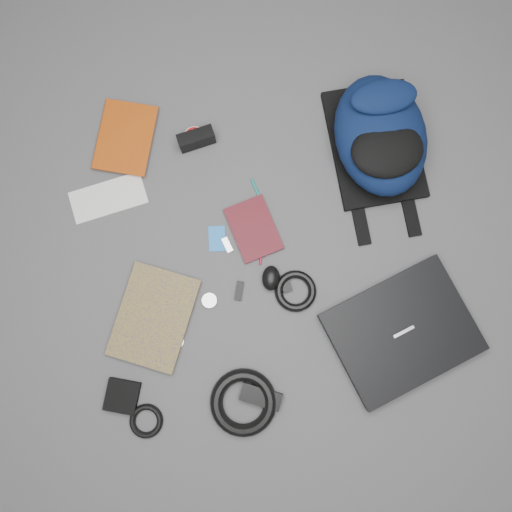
{
  "coord_description": "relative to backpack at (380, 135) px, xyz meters",
  "views": [
    {
      "loc": [
        -0.02,
        -0.2,
        1.5
      ],
      "look_at": [
        0.0,
        0.0,
        0.02
      ],
      "focal_mm": 35.0,
      "sensor_mm": 36.0,
      "label": 1
    }
  ],
  "objects": [
    {
      "name": "power_brick",
      "position": [
        -0.45,
        -0.71,
        -0.07
      ],
      "size": [
        0.13,
        0.09,
        0.03
      ],
      "primitive_type": "cube",
      "rotation": [
        0.0,
        0.0,
        -0.42
      ],
      "color": "black",
      "rests_on": "ground"
    },
    {
      "name": "usb_black",
      "position": [
        -0.47,
        -0.4,
        -0.08
      ],
      "size": [
        0.04,
        0.06,
        0.01
      ],
      "primitive_type": "cube",
      "rotation": [
        0.0,
        0.0,
        -0.29
      ],
      "color": "black",
      "rests_on": "ground"
    },
    {
      "name": "earbud_coil",
      "position": [
        -0.78,
        -0.74,
        -0.08
      ],
      "size": [
        0.11,
        0.11,
        0.02
      ],
      "primitive_type": "torus",
      "rotation": [
        0.0,
        0.0,
        0.09
      ],
      "color": "black",
      "rests_on": "ground"
    },
    {
      "name": "laptop",
      "position": [
        -0.01,
        -0.58,
        -0.07
      ],
      "size": [
        0.48,
        0.43,
        0.04
      ],
      "primitive_type": "cube",
      "rotation": [
        0.0,
        0.0,
        0.35
      ],
      "color": "black",
      "rests_on": "ground"
    },
    {
      "name": "key_fob",
      "position": [
        -0.33,
        -0.4,
        -0.08
      ],
      "size": [
        0.03,
        0.05,
        0.01
      ],
      "primitive_type": "cube",
      "rotation": [
        0.0,
        0.0,
        0.17
      ],
      "color": "black",
      "rests_on": "ground"
    },
    {
      "name": "power_cord_coil",
      "position": [
        -0.5,
        -0.72,
        -0.07
      ],
      "size": [
        0.22,
        0.22,
        0.04
      ],
      "primitive_type": "torus",
      "rotation": [
        0.0,
        0.0,
        0.16
      ],
      "color": "black",
      "rests_on": "ground"
    },
    {
      "name": "ground",
      "position": [
        -0.41,
        -0.3,
        -0.09
      ],
      "size": [
        4.0,
        4.0,
        0.0
      ],
      "primitive_type": "plane",
      "color": "#4F4F51",
      "rests_on": "ground"
    },
    {
      "name": "compact_camera",
      "position": [
        -0.55,
        0.08,
        -0.06
      ],
      "size": [
        0.12,
        0.06,
        0.06
      ],
      "primitive_type": "cube",
      "rotation": [
        0.0,
        0.0,
        0.2
      ],
      "color": "black",
      "rests_on": "ground"
    },
    {
      "name": "pen_teal",
      "position": [
        -0.37,
        -0.13,
        -0.08
      ],
      "size": [
        0.05,
        0.14,
        0.01
      ],
      "primitive_type": "cylinder",
      "rotation": [
        1.57,
        0.0,
        0.29
      ],
      "color": "#0D7D71",
      "rests_on": "ground"
    },
    {
      "name": "comic_book",
      "position": [
        -0.83,
        -0.4,
        -0.08
      ],
      "size": [
        0.31,
        0.35,
        0.02
      ],
      "primitive_type": "imported",
      "rotation": [
        0.0,
        0.0,
        -0.41
      ],
      "color": "gold",
      "rests_on": "ground"
    },
    {
      "name": "backpack",
      "position": [
        0.0,
        0.0,
        0.0
      ],
      "size": [
        0.31,
        0.43,
        0.17
      ],
      "primitive_type": null,
      "rotation": [
        0.0,
        0.0,
        0.05
      ],
      "color": "black",
      "rests_on": "ground"
    },
    {
      "name": "textbook_red",
      "position": [
        -0.85,
        0.14,
        -0.07
      ],
      "size": [
        0.23,
        0.27,
        0.03
      ],
      "primitive_type": "imported",
      "rotation": [
        0.0,
        0.0,
        -0.29
      ],
      "color": "#913408",
      "rests_on": "ground"
    },
    {
      "name": "mouse",
      "position": [
        -0.37,
        -0.38,
        -0.07
      ],
      "size": [
        0.07,
        0.08,
        0.04
      ],
      "primitive_type": "ellipsoid",
      "rotation": [
        0.0,
        0.0,
        -0.19
      ],
      "color": "black",
      "rests_on": "ground"
    },
    {
      "name": "sticker_disc",
      "position": [
        -0.55,
        0.1,
        -0.09
      ],
      "size": [
        0.08,
        0.08,
        0.0
      ],
      "primitive_type": "cylinder",
      "rotation": [
        0.0,
        0.0,
        -0.27
      ],
      "color": "white",
      "rests_on": "ground"
    },
    {
      "name": "pen_red",
      "position": [
        -0.38,
        -0.26,
        -0.08
      ],
      "size": [
        0.04,
        0.14,
        0.01
      ],
      "primitive_type": "cylinder",
      "rotation": [
        1.57,
        0.0,
        -0.22
      ],
      "color": "maroon",
      "rests_on": "ground"
    },
    {
      "name": "pouch",
      "position": [
        -0.85,
        -0.66,
        -0.08
      ],
      "size": [
        0.12,
        0.12,
        0.02
      ],
      "primitive_type": "cube",
      "rotation": [
        0.0,
        0.0,
        -0.3
      ],
      "color": "black",
      "rests_on": "ground"
    },
    {
      "name": "envelope",
      "position": [
        -0.84,
        -0.06,
        -0.08
      ],
      "size": [
        0.25,
        0.14,
        0.0
      ],
      "primitive_type": "cube",
      "rotation": [
        0.0,
        0.0,
        0.18
      ],
      "color": "silver",
      "rests_on": "ground"
    },
    {
      "name": "cable_coil",
      "position": [
        -0.31,
        -0.42,
        -0.07
      ],
      "size": [
        0.14,
        0.14,
        0.02
      ],
      "primitive_type": "torus",
      "rotation": [
        0.0,
        0.0,
        0.15
      ],
      "color": "black",
      "rests_on": "ground"
    },
    {
      "name": "headphone_left",
      "position": [
        -0.68,
        -0.52,
        -0.08
      ],
      "size": [
        0.05,
        0.05,
        0.01
      ],
      "primitive_type": "cylinder",
      "rotation": [
        0.0,
        0.0,
        -0.06
      ],
      "color": "#BBBBBD",
      "rests_on": "ground"
    },
    {
      "name": "dvd_case",
      "position": [
        -0.41,
        -0.22,
        -0.08
      ],
      "size": [
        0.17,
        0.21,
        0.01
      ],
      "primitive_type": "cube",
      "rotation": [
        0.0,
        0.0,
        0.26
      ],
      "color": "#3E0B11",
      "rests_on": "ground"
    },
    {
      "name": "usb_silver",
      "position": [
        -0.49,
        -0.26,
        -0.08
      ],
      "size": [
        0.03,
        0.05,
        0.01
      ],
      "primitive_type": "cube",
      "rotation": [
        0.0,
        0.0,
        0.32
      ],
      "color": "silver",
      "rests_on": "ground"
    },
    {
      "name": "headphone_right",
      "position": [
        -0.56,
        -0.42,
        -0.08
      ],
      "size": [
        0.05,
        0.05,
        0.01
      ],
      "primitive_type": "cylinder",
      "rotation": [
        0.0,
        0.0,
        -0.23
      ],
      "color": "#AFAFB1",
      "rests_on": "ground"
    },
    {
      "name": "id_badge",
      "position": [
        -0.52,
        -0.23,
        -0.09
      ],
      "size": [
        0.06,
        0.08,
        0.0
      ],
      "primitive_type": "cube",
      "rotation": [
        0.0,
        0.0,
        -0.07
      ],
      "color": "blue",
      "rests_on": "ground"
    }
  ]
}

